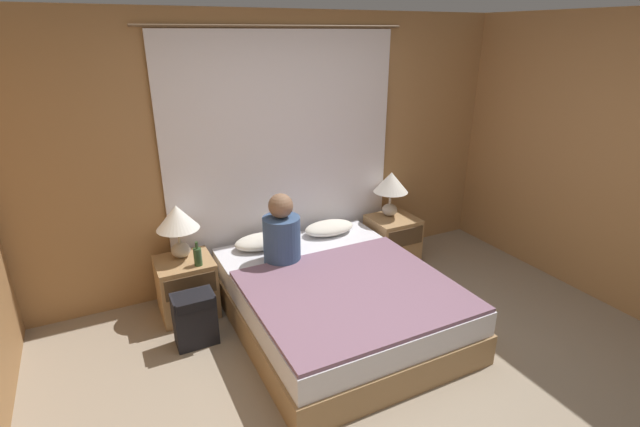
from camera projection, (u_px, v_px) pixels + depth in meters
name	position (u px, v px, depth m)	size (l,w,h in m)	color
ground_plane	(393.00, 386.00, 3.24)	(16.00, 16.00, 0.00)	gray
wall_back	(282.00, 152.00, 4.40)	(4.83, 0.06, 2.50)	#A37547
curtain_panel	(285.00, 160.00, 4.38)	(2.45, 0.02, 2.37)	white
bed	(336.00, 301.00, 3.86)	(1.60, 1.98, 0.45)	#99754C
nightstand_left	(187.00, 287.00, 4.01)	(0.47, 0.45, 0.51)	#A87F51
nightstand_right	(392.00, 240.00, 4.91)	(0.47, 0.45, 0.51)	#A87F51
lamp_left	(177.00, 221.00, 3.86)	(0.36, 0.36, 0.47)	#B2A899
lamp_right	(391.00, 185.00, 4.76)	(0.36, 0.36, 0.47)	#B2A899
pillow_left	(262.00, 241.00, 4.27)	(0.51, 0.30, 0.12)	silver
pillow_right	(329.00, 228.00, 4.57)	(0.51, 0.30, 0.12)	silver
blanket_on_bed	(353.00, 290.00, 3.55)	(1.54, 1.38, 0.03)	slate
person_left_in_bed	(282.00, 234.00, 3.94)	(0.32, 0.32, 0.62)	#38517A
beer_bottle_on_left_stand	(198.00, 256.00, 3.81)	(0.07, 0.07, 0.21)	#2D4C28
backpack_on_floor	(195.00, 316.00, 3.60)	(0.32, 0.23, 0.44)	black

